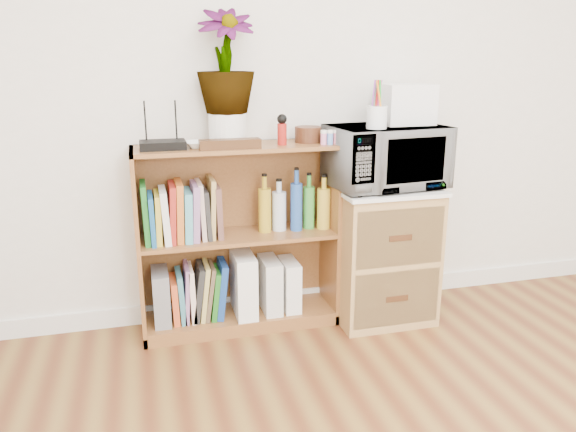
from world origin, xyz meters
name	(u,v)px	position (x,y,z in m)	size (l,w,h in m)	color
skirting_board	(297,297)	(0.00, 2.24, 0.05)	(4.00, 0.02, 0.10)	white
bookshelf	(238,239)	(-0.35, 2.10, 0.47)	(1.00, 0.30, 0.95)	brown
wicker_unit	(380,254)	(0.40, 2.02, 0.35)	(0.50, 0.45, 0.70)	#9E7542
microwave	(386,157)	(0.40, 2.02, 0.88)	(0.56, 0.38, 0.31)	silver
pen_cup	(377,117)	(0.30, 1.92, 1.08)	(0.10, 0.10, 0.11)	white
small_appliance	(405,104)	(0.51, 2.06, 1.13)	(0.25, 0.21, 0.20)	white
router	(163,145)	(-0.70, 2.08, 0.97)	(0.21, 0.14, 0.04)	black
white_bowl	(198,145)	(-0.53, 2.07, 0.97)	(0.13, 0.13, 0.03)	white
plant_pot	(228,129)	(-0.39, 2.12, 1.03)	(0.18, 0.18, 0.15)	white
potted_plant	(226,61)	(-0.39, 2.12, 1.34)	(0.27, 0.27, 0.48)	#29682E
trinket_box	(230,144)	(-0.39, 2.00, 0.97)	(0.28, 0.07, 0.05)	#34200E
kokeshi_doll	(282,134)	(-0.13, 2.06, 1.00)	(0.05, 0.05, 0.10)	#A31914
wooden_bowl	(308,134)	(0.02, 2.11, 0.99)	(0.13, 0.13, 0.08)	#3A1A0F
paint_jars	(330,138)	(0.10, 2.01, 0.98)	(0.12, 0.04, 0.06)	pink
file_box	(161,296)	(-0.75, 2.10, 0.21)	(0.08, 0.22, 0.27)	slate
magazine_holder_left	(244,283)	(-0.33, 2.09, 0.23)	(0.10, 0.26, 0.33)	white
magazine_holder_mid	(270,285)	(-0.19, 2.09, 0.21)	(0.09, 0.23, 0.28)	silver
magazine_holder_right	(289,284)	(-0.09, 2.09, 0.20)	(0.08, 0.21, 0.26)	white
cookbooks	(182,212)	(-0.62, 2.10, 0.63)	(0.38, 0.20, 0.29)	#1D6F25
liquor_bottles	(302,203)	(-0.02, 2.10, 0.64)	(0.45, 0.07, 0.32)	gold
lower_books	(198,292)	(-0.56, 2.10, 0.21)	(0.29, 0.19, 0.29)	#D15025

